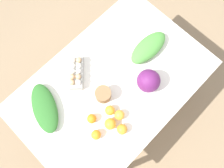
% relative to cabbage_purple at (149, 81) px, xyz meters
% --- Properties ---
extents(ground_plane, '(8.00, 8.00, 0.00)m').
position_rel_cabbage_purple_xyz_m(ground_plane, '(-0.19, 0.18, -0.86)').
color(ground_plane, '#937A5B').
extents(dining_table, '(1.47, 0.96, 0.77)m').
position_rel_cabbage_purple_xyz_m(dining_table, '(-0.19, 0.18, -0.18)').
color(dining_table, silver).
rests_on(dining_table, ground_plane).
extents(cabbage_purple, '(0.17, 0.17, 0.17)m').
position_rel_cabbage_purple_xyz_m(cabbage_purple, '(0.00, 0.00, 0.00)').
color(cabbage_purple, '#601E5B').
rests_on(cabbage_purple, dining_table).
extents(egg_carton, '(0.25, 0.25, 0.09)m').
position_rel_cabbage_purple_xyz_m(egg_carton, '(-0.32, 0.43, -0.04)').
color(egg_carton, '#A8A8A3').
rests_on(egg_carton, dining_table).
extents(paper_bag, '(0.12, 0.12, 0.10)m').
position_rel_cabbage_purple_xyz_m(paper_bag, '(-0.29, 0.17, -0.04)').
color(paper_bag, olive).
rests_on(paper_bag, dining_table).
extents(greens_bunch_chard, '(0.31, 0.41, 0.08)m').
position_rel_cabbage_purple_xyz_m(greens_bunch_chard, '(-0.65, 0.40, -0.05)').
color(greens_bunch_chard, '#2D6B28').
rests_on(greens_bunch_chard, dining_table).
extents(greens_bunch_dandelion, '(0.35, 0.16, 0.09)m').
position_rel_cabbage_purple_xyz_m(greens_bunch_dandelion, '(0.21, 0.18, -0.04)').
color(greens_bunch_dandelion, '#4C933D').
rests_on(greens_bunch_dandelion, dining_table).
extents(orange_0, '(0.07, 0.07, 0.07)m').
position_rel_cabbage_purple_xyz_m(orange_0, '(-0.32, -0.02, -0.05)').
color(orange_0, '#F9A833').
rests_on(orange_0, dining_table).
extents(orange_1, '(0.07, 0.07, 0.07)m').
position_rel_cabbage_purple_xyz_m(orange_1, '(-0.37, -0.10, -0.05)').
color(orange_1, orange).
rests_on(orange_1, dining_table).
extents(orange_2, '(0.07, 0.07, 0.07)m').
position_rel_cabbage_purple_xyz_m(orange_2, '(-0.34, 0.05, -0.05)').
color(orange_2, orange).
rests_on(orange_2, dining_table).
extents(orange_3, '(0.07, 0.07, 0.07)m').
position_rel_cabbage_purple_xyz_m(orange_3, '(-0.53, 0.00, -0.05)').
color(orange_3, orange).
rests_on(orange_3, dining_table).
extents(orange_4, '(0.08, 0.08, 0.08)m').
position_rel_cabbage_purple_xyz_m(orange_4, '(-0.41, -0.02, -0.04)').
color(orange_4, orange).
rests_on(orange_4, dining_table).
extents(orange_5, '(0.07, 0.07, 0.07)m').
position_rel_cabbage_purple_xyz_m(orange_5, '(-0.47, 0.10, -0.05)').
color(orange_5, orange).
rests_on(orange_5, dining_table).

